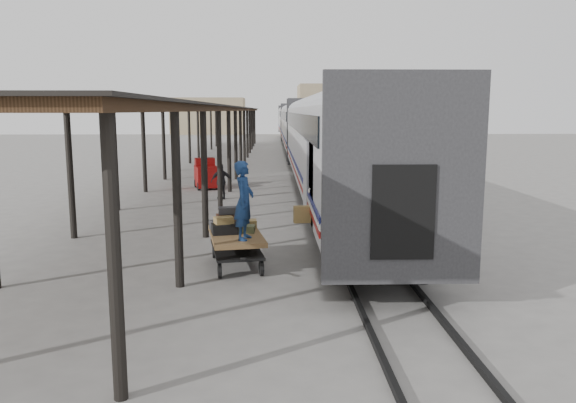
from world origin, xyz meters
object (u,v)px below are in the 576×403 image
at_px(baggage_cart, 236,242).
at_px(pedestrian, 221,181).
at_px(luggage_tug, 206,175).
at_px(porter, 244,201).

relative_size(baggage_cart, pedestrian, 1.61).
height_order(luggage_tug, pedestrian, pedestrian).
relative_size(baggage_cart, porter, 1.36).
relative_size(porter, pedestrian, 1.18).
bearing_deg(baggage_cart, porter, -78.75).
bearing_deg(porter, pedestrian, 20.46).
distance_m(porter, pedestrian, 11.84).
xyz_separation_m(porter, pedestrian, (-1.61, 11.68, -1.01)).
height_order(luggage_tug, porter, porter).
xyz_separation_m(baggage_cart, luggage_tug, (-2.46, 14.60, 0.05)).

